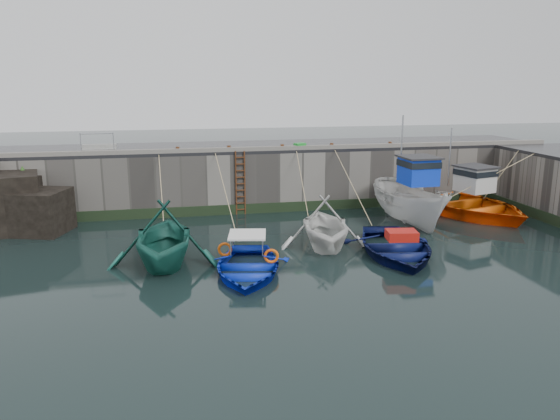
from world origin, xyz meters
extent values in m
plane|color=black|center=(0.00, 0.00, 0.00)|extent=(120.00, 120.00, 0.00)
cube|color=slate|center=(0.00, 12.50, 1.50)|extent=(30.00, 5.00, 3.00)
cube|color=black|center=(0.00, 12.50, 3.08)|extent=(30.00, 5.00, 0.16)
cube|color=slate|center=(0.00, 10.15, 3.26)|extent=(30.00, 0.30, 0.20)
cube|color=black|center=(0.00, 9.96, 0.25)|extent=(30.00, 0.08, 0.50)
cube|color=black|center=(-11.20, 8.40, 0.95)|extent=(2.96, 2.83, 1.90)
cube|color=black|center=(-12.20, 9.60, 1.15)|extent=(2.01, 1.83, 2.30)
cone|color=#2D591E|center=(-12.60, 8.80, 2.18)|extent=(0.44, 0.44, 0.45)
cone|color=#2D591E|center=(-11.50, 8.20, 1.68)|extent=(0.44, 0.44, 0.45)
cone|color=#2D591E|center=(-12.00, 9.80, 2.58)|extent=(0.44, 0.44, 0.45)
cylinder|color=#3F1E0F|center=(-2.22, 9.92, 1.60)|extent=(0.07, 0.07, 3.20)
cylinder|color=#3F1E0F|center=(-1.78, 9.92, 1.60)|extent=(0.07, 0.07, 3.20)
cube|color=#3F1E0F|center=(-2.00, 9.90, 0.25)|extent=(0.44, 0.06, 0.05)
cube|color=#3F1E0F|center=(-2.00, 9.90, 0.58)|extent=(0.44, 0.06, 0.05)
cube|color=#3F1E0F|center=(-2.00, 9.90, 0.91)|extent=(0.44, 0.06, 0.05)
cube|color=#3F1E0F|center=(-2.00, 9.90, 1.24)|extent=(0.44, 0.06, 0.05)
cube|color=#3F1E0F|center=(-2.00, 9.90, 1.57)|extent=(0.44, 0.06, 0.05)
cube|color=#3F1E0F|center=(-2.00, 9.90, 1.90)|extent=(0.44, 0.06, 0.05)
cube|color=#3F1E0F|center=(-2.00, 9.90, 2.23)|extent=(0.44, 0.06, 0.05)
cube|color=#3F1E0F|center=(-2.00, 9.90, 2.56)|extent=(0.44, 0.06, 0.05)
cube|color=#3F1E0F|center=(-2.00, 9.90, 2.89)|extent=(0.44, 0.06, 0.05)
imported|color=#1A5C4E|center=(-5.78, 3.00, 0.00)|extent=(4.73, 5.35, 2.64)
imported|color=#0C29C2|center=(-2.96, 1.32, 0.00)|extent=(4.18, 5.25, 0.97)
imported|color=silver|center=(0.60, 3.89, 0.00)|extent=(4.50, 5.02, 2.37)
imported|color=#0B1347|center=(2.98, 2.23, 0.00)|extent=(4.71, 5.99, 1.13)
imported|color=silver|center=(5.60, 6.63, 0.81)|extent=(2.46, 6.07, 2.32)
cube|color=#0E33D6|center=(5.62, 6.03, 2.57)|extent=(1.45, 1.55, 1.20)
cube|color=black|center=(5.62, 6.03, 2.92)|extent=(1.51, 1.61, 0.28)
cube|color=#262628|center=(5.62, 6.03, 3.21)|extent=(1.66, 1.75, 0.08)
cylinder|color=#A5A8AD|center=(5.56, 7.83, 3.47)|extent=(0.08, 0.08, 3.00)
imported|color=#FF610D|center=(9.11, 7.86, 0.44)|extent=(7.27, 8.80, 1.58)
cube|color=silver|center=(9.27, 7.28, 1.83)|extent=(1.75, 1.82, 1.20)
cube|color=black|center=(9.27, 7.28, 2.18)|extent=(1.82, 1.89, 0.28)
cube|color=#262628|center=(9.27, 7.28, 2.47)|extent=(1.99, 2.06, 0.08)
cylinder|color=#A5A8AD|center=(8.80, 9.02, 2.73)|extent=(0.08, 0.08, 3.00)
cube|color=#1A9129|center=(1.13, 10.30, 3.32)|extent=(0.63, 0.55, 0.32)
cylinder|color=#A5A8AD|center=(-9.50, 10.60, 3.66)|extent=(0.05, 0.05, 1.00)
cylinder|color=#A5A8AD|center=(-8.00, 10.60, 3.66)|extent=(0.05, 0.05, 1.00)
cylinder|color=#A5A8AD|center=(-8.75, 10.60, 4.12)|extent=(1.50, 0.05, 0.05)
cube|color=gray|center=(-8.75, 11.10, 3.25)|extent=(1.60, 0.35, 0.18)
cube|color=gray|center=(-8.75, 11.45, 3.43)|extent=(1.60, 0.35, 0.18)
cylinder|color=#3F1E0F|center=(-5.00, 10.25, 3.30)|extent=(0.18, 0.18, 0.28)
cylinder|color=#3F1E0F|center=(-2.50, 10.25, 3.30)|extent=(0.18, 0.18, 0.28)
cylinder|color=#3F1E0F|center=(0.20, 10.25, 3.30)|extent=(0.18, 0.18, 0.28)
cylinder|color=#3F1E0F|center=(2.80, 10.25, 3.30)|extent=(0.18, 0.18, 0.28)
cylinder|color=#3F1E0F|center=(6.00, 10.25, 3.30)|extent=(0.18, 0.18, 0.28)
camera|label=1|loc=(-5.53, -16.64, 6.60)|focal=35.00mm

